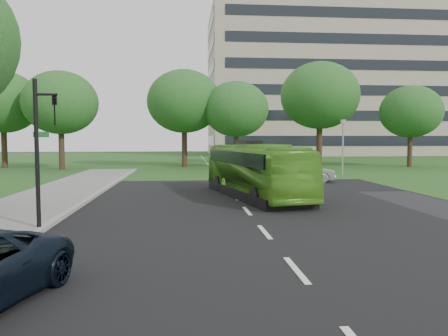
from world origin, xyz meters
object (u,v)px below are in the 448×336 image
(tree_park_e, at_px, (411,112))
(bus, at_px, (255,171))
(tree_park_c, at_px, (236,109))
(traffic_light, at_px, (42,143))
(camera_pole, at_px, (343,139))
(tree_park_f, at_px, (3,102))
(sedan, at_px, (303,172))
(tree_park_a, at_px, (60,103))
(office_building, at_px, (322,85))
(tree_park_d, at_px, (320,96))
(tree_park_b, at_px, (184,102))

(tree_park_e, relative_size, bus, 0.86)
(tree_park_c, relative_size, traffic_light, 1.76)
(camera_pole, bearing_deg, tree_park_c, 105.61)
(tree_park_c, height_order, camera_pole, tree_park_c)
(tree_park_f, relative_size, camera_pole, 2.15)
(tree_park_c, xyz_separation_m, sedan, (2.87, -14.32, -5.10))
(tree_park_c, xyz_separation_m, traffic_light, (-9.51, -28.65, -2.94))
(tree_park_a, distance_m, tree_park_c, 16.60)
(office_building, relative_size, tree_park_e, 4.83)
(tree_park_d, distance_m, sedan, 18.98)
(tree_park_f, bearing_deg, camera_pole, -19.82)
(tree_park_c, distance_m, tree_park_e, 17.93)
(tree_park_c, height_order, tree_park_d, tree_park_d)
(office_building, height_order, tree_park_a, office_building)
(office_building, relative_size, camera_pole, 9.04)
(tree_park_a, xyz_separation_m, tree_park_f, (-6.24, 2.69, 0.22))
(tree_park_a, height_order, tree_park_d, tree_park_d)
(tree_park_d, distance_m, bus, 26.50)
(office_building, xyz_separation_m, traffic_light, (-29.01, -63.18, -9.64))
(tree_park_a, relative_size, traffic_light, 1.89)
(tree_park_b, relative_size, bus, 1.02)
(tree_park_b, bearing_deg, traffic_light, -98.30)
(tree_park_e, distance_m, tree_park_f, 40.80)
(tree_park_c, bearing_deg, office_building, 60.56)
(sedan, xyz_separation_m, camera_pole, (4.66, 5.21, 2.17))
(tree_park_d, bearing_deg, office_building, 72.23)
(tree_park_d, xyz_separation_m, tree_park_f, (-31.97, -0.46, -0.94))
(tree_park_d, relative_size, tree_park_e, 1.32)
(traffic_light, bearing_deg, camera_pole, 30.62)
(tree_park_f, distance_m, traffic_light, 33.44)
(tree_park_b, xyz_separation_m, tree_park_f, (-17.73, 0.13, -0.18))
(tree_park_b, distance_m, tree_park_d, 14.27)
(office_building, bearing_deg, tree_park_f, -142.29)
(traffic_light, relative_size, camera_pole, 1.10)
(sedan, bearing_deg, traffic_light, 131.63)
(office_building, height_order, tree_park_d, office_building)
(tree_park_a, xyz_separation_m, bus, (15.10, -20.36, -4.90))
(tree_park_e, height_order, sedan, tree_park_e)
(tree_park_a, xyz_separation_m, tree_park_c, (16.57, 0.87, -0.46))
(office_building, height_order, traffic_light, office_building)
(tree_park_d, bearing_deg, bus, -114.31)
(office_building, bearing_deg, bus, -110.60)
(office_building, bearing_deg, tree_park_d, -107.77)
(tree_park_a, xyz_separation_m, tree_park_e, (34.50, 0.78, -0.61))
(camera_pole, bearing_deg, tree_park_f, 136.21)
(tree_park_a, relative_size, bus, 0.95)
(tree_park_b, height_order, tree_park_c, tree_park_b)
(tree_park_f, distance_m, bus, 31.83)
(tree_park_c, xyz_separation_m, tree_park_e, (17.93, -0.09, -0.15))
(office_building, xyz_separation_m, camera_pole, (-11.96, -43.64, -9.64))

